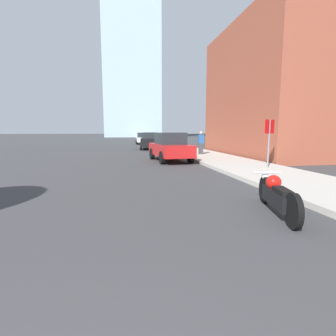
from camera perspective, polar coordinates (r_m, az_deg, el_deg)
sidewalk at (r=40.33m, az=-2.08°, el=5.62°), size 3.25×240.00×0.15m
brick_storefront at (r=22.02m, az=28.11°, el=14.27°), size 11.56×11.16×8.98m
motorcycle at (r=5.97m, az=22.54°, el=-5.48°), size 0.83×2.32×0.78m
parked_car_red at (r=15.18m, az=0.44°, el=4.62°), size 2.07×4.30×1.66m
parked_car_black at (r=25.71m, az=-3.99°, el=5.95°), size 2.17×4.57×1.63m
parked_car_silver at (r=36.19m, az=-5.43°, el=6.46°), size 2.05×4.52×1.56m
stop_sign at (r=12.23m, az=21.16°, el=6.73°), size 0.57×0.26×2.08m
pedestrian at (r=18.40m, az=7.19°, el=5.52°), size 0.36×0.22×1.58m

